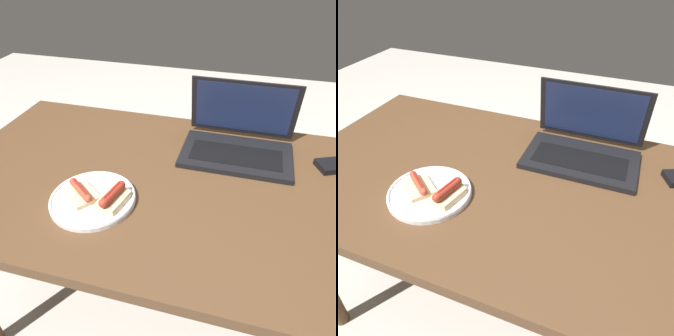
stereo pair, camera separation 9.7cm
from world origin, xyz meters
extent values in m
plane|color=#B7B2A8|center=(0.00, 0.00, 0.00)|extent=(6.00, 6.00, 0.00)
cube|color=#4C331E|center=(0.00, 0.00, 0.70)|extent=(1.48, 0.82, 0.04)
cylinder|color=#4C331E|center=(-0.65, 0.32, 0.34)|extent=(0.05, 0.05, 0.68)
cube|color=black|center=(0.17, 0.18, 0.73)|extent=(0.37, 0.22, 0.02)
cube|color=black|center=(0.17, 0.16, 0.74)|extent=(0.30, 0.12, 0.00)
cube|color=black|center=(0.17, 0.31, 0.84)|extent=(0.37, 0.04, 0.21)
cube|color=#192347|center=(0.17, 0.30, 0.84)|extent=(0.33, 0.03, 0.19)
cylinder|color=silver|center=(-0.21, -0.16, 0.73)|extent=(0.24, 0.24, 0.01)
torus|color=silver|center=(-0.21, -0.16, 0.73)|extent=(0.24, 0.24, 0.01)
cube|color=#D6B784|center=(-0.24, -0.16, 0.74)|extent=(0.13, 0.12, 0.01)
cylinder|color=#9E3D28|center=(-0.24, -0.16, 0.76)|extent=(0.09, 0.08, 0.02)
sphere|color=#9E3D28|center=(-0.28, -0.13, 0.76)|extent=(0.02, 0.02, 0.02)
sphere|color=#9E3D28|center=(-0.20, -0.19, 0.76)|extent=(0.02, 0.02, 0.02)
cylinder|color=red|center=(-0.24, -0.16, 0.77)|extent=(0.07, 0.05, 0.01)
cube|color=#D6B784|center=(-0.14, -0.16, 0.74)|extent=(0.08, 0.11, 0.02)
cylinder|color=maroon|center=(-0.14, -0.16, 0.76)|extent=(0.04, 0.09, 0.03)
sphere|color=maroon|center=(-0.13, -0.12, 0.76)|extent=(0.03, 0.03, 0.03)
sphere|color=maroon|center=(-0.15, -0.20, 0.76)|extent=(0.03, 0.03, 0.03)
cylinder|color=red|center=(-0.14, -0.16, 0.78)|extent=(0.02, 0.07, 0.01)
ellipsoid|color=#4C8E3D|center=(-0.16, -0.11, 0.74)|extent=(0.03, 0.04, 0.01)
ellipsoid|color=#2D662D|center=(-0.15, -0.10, 0.73)|extent=(0.02, 0.02, 0.01)
ellipsoid|color=#709E4C|center=(-0.15, -0.11, 0.73)|extent=(0.03, 0.03, 0.01)
ellipsoid|color=#4C8E3D|center=(-0.15, -0.10, 0.74)|extent=(0.02, 0.02, 0.01)
ellipsoid|color=#387A33|center=(-0.14, -0.09, 0.74)|extent=(0.02, 0.02, 0.01)
camera|label=1|loc=(0.18, -0.78, 1.35)|focal=35.00mm
camera|label=2|loc=(0.28, -0.75, 1.35)|focal=35.00mm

